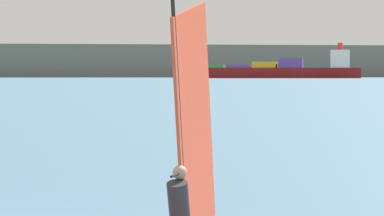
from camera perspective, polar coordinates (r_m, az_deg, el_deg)
name	(u,v)px	position (r m, az deg, el deg)	size (l,w,h in m)	color
windsurfer	(186,175)	(13.73, -0.39, -4.34)	(1.72, 3.64, 4.32)	red
cargo_ship	(281,70)	(749.19, 5.75, 2.46)	(143.25, 64.51, 29.38)	maroon
distant_headland	(119,63)	(1101.18, -4.71, 2.92)	(1218.23, 299.76, 35.63)	#60665B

